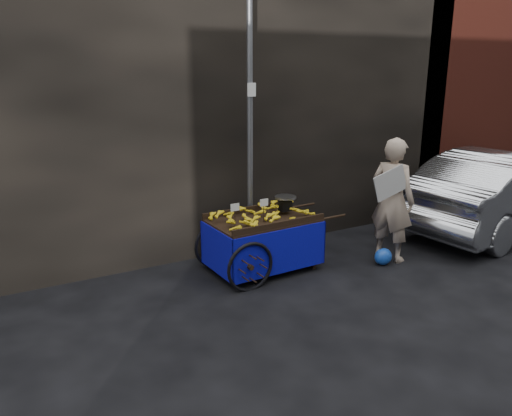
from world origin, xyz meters
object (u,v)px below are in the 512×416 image
banana_cart (260,225)px  plastic_bag (383,257)px  vendor (392,200)px  parked_car (507,191)px

banana_cart → plastic_bag: size_ratio=7.41×
vendor → plastic_bag: vendor is taller
plastic_bag → banana_cart: bearing=156.9°
vendor → parked_car: 2.68m
plastic_bag → parked_car: 2.96m
plastic_bag → parked_car: size_ratio=0.06×
banana_cart → vendor: size_ratio=1.11×
banana_cart → plastic_bag: 1.83m
banana_cart → parked_car: size_ratio=0.48×
parked_car → vendor: bearing=85.0°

